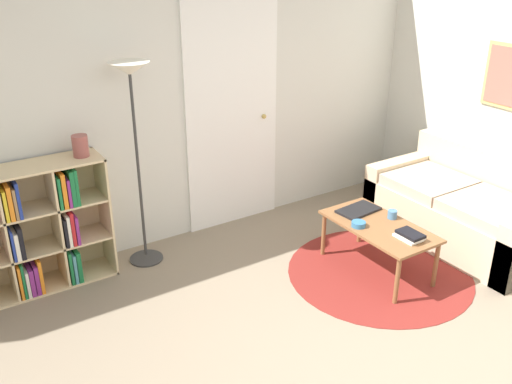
% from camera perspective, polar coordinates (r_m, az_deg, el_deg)
% --- Properties ---
extents(wall_back, '(7.76, 0.11, 2.60)m').
position_cam_1_polar(wall_back, '(5.02, -6.49, 9.54)').
color(wall_back, silver).
rests_on(wall_back, ground_plane).
extents(wall_right, '(0.08, 5.60, 2.60)m').
position_cam_1_polar(wall_right, '(5.59, 23.13, 9.41)').
color(wall_right, silver).
rests_on(wall_right, ground_plane).
extents(rug, '(1.51, 1.51, 0.01)m').
position_cam_1_polar(rug, '(4.87, 12.22, -7.87)').
color(rug, maroon).
rests_on(rug, ground_plane).
extents(bookshelf, '(1.18, 0.34, 1.01)m').
position_cam_1_polar(bookshelf, '(4.67, -22.10, -3.77)').
color(bookshelf, beige).
rests_on(bookshelf, ground_plane).
extents(floor_lamp, '(0.31, 0.31, 1.69)m').
position_cam_1_polar(floor_lamp, '(4.50, -12.30, 9.14)').
color(floor_lamp, '#333333').
rests_on(floor_lamp, ground_plane).
extents(couch, '(0.86, 1.63, 0.78)m').
position_cam_1_polar(couch, '(5.51, 20.21, -1.73)').
color(couch, '#CCB793').
rests_on(couch, ground_plane).
extents(coffee_table, '(0.50, 0.95, 0.42)m').
position_cam_1_polar(coffee_table, '(4.73, 12.18, -3.72)').
color(coffee_table, brown).
rests_on(coffee_table, ground_plane).
extents(laptop, '(0.38, 0.24, 0.02)m').
position_cam_1_polar(laptop, '(4.90, 10.20, -1.79)').
color(laptop, black).
rests_on(laptop, coffee_table).
extents(bowl, '(0.11, 0.11, 0.04)m').
position_cam_1_polar(bowl, '(4.64, 10.21, -3.18)').
color(bowl, teal).
rests_on(bowl, coffee_table).
extents(book_stack_on_table, '(0.14, 0.22, 0.06)m').
position_cam_1_polar(book_stack_on_table, '(4.53, 15.10, -4.24)').
color(book_stack_on_table, silver).
rests_on(book_stack_on_table, coffee_table).
extents(cup, '(0.08, 0.08, 0.07)m').
position_cam_1_polar(cup, '(4.82, 13.48, -2.20)').
color(cup, teal).
rests_on(cup, coffee_table).
extents(vase_on_shelf, '(0.12, 0.12, 0.17)m').
position_cam_1_polar(vase_on_shelf, '(4.53, -17.16, 4.43)').
color(vase_on_shelf, '#934C47').
rests_on(vase_on_shelf, bookshelf).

